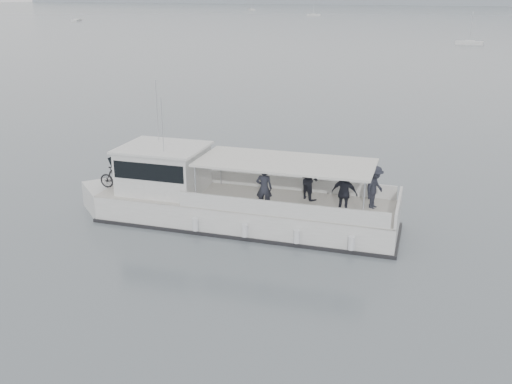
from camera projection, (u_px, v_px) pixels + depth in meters
The scene contains 3 objects.
ground at pixel (203, 220), 25.76m from camera, with size 1400.00×1400.00×0.00m, color #555E64.
tour_boat at pixel (219, 199), 25.30m from camera, with size 14.83×7.09×6.25m.
moored_fleet at pixel (437, 21), 209.30m from camera, with size 366.83×310.58×10.01m.
Camera 1 is at (14.97, -18.82, 9.64)m, focal length 40.00 mm.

